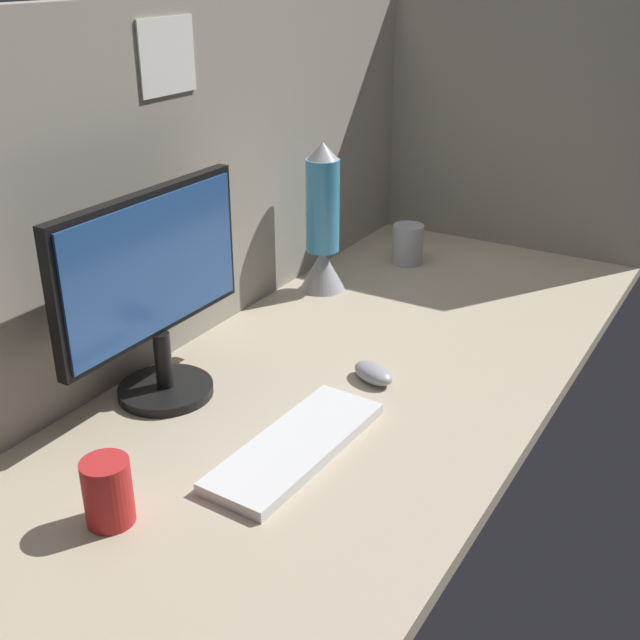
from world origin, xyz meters
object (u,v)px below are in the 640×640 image
object	(u,v)px
mug_steel	(408,244)
lava_lamp	(323,230)
monitor	(154,286)
mouse	(373,373)
keyboard	(296,446)
mug_red_plastic	(108,492)

from	to	relation	value
mug_steel	lava_lamp	distance (cm)	31.00
monitor	mug_steel	world-z (taller)	monitor
mouse	monitor	bearing A→B (deg)	151.43
keyboard	mug_red_plastic	bearing A→B (deg)	157.10
mouse	mug_red_plastic	distance (cm)	59.30
monitor	mug_steel	bearing A→B (deg)	-6.41
monitor	lava_lamp	size ratio (longest dim) A/B	1.23
mouse	mug_red_plastic	world-z (taller)	mug_red_plastic
keyboard	monitor	bearing A→B (deg)	86.32
monitor	mouse	size ratio (longest dim) A/B	4.71
monitor	keyboard	bearing A→B (deg)	-95.88
keyboard	mug_steel	size ratio (longest dim) A/B	3.48
keyboard	lava_lamp	bearing A→B (deg)	29.38
mug_steel	mouse	bearing A→B (deg)	-160.50
monitor	keyboard	distance (cm)	38.60
mouse	lava_lamp	world-z (taller)	lava_lamp
mug_steel	mug_red_plastic	bearing A→B (deg)	-175.95
lava_lamp	monitor	bearing A→B (deg)	-179.46
keyboard	lava_lamp	world-z (taller)	lava_lamp
monitor	mouse	distance (cm)	45.49
monitor	keyboard	size ratio (longest dim) A/B	1.22
keyboard	mug_red_plastic	xyz separation A→B (cm)	(-29.37, 13.76, 4.20)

